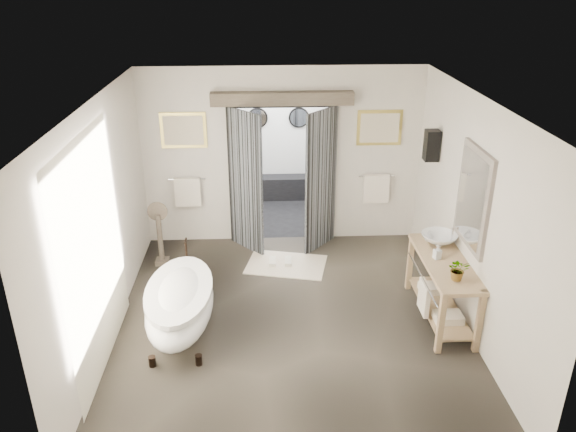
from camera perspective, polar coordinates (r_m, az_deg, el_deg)
The scene contains 13 objects.
ground_plane at distance 7.50m, azimuth 0.23°, elevation -10.65°, with size 5.00×5.00×0.00m, color #4F483C.
room_shell at distance 6.50m, azimuth 0.00°, elevation 2.27°, with size 4.52×5.02×2.91m.
shower_room at distance 10.70m, azimuth -0.89°, elevation 5.70°, with size 2.22×2.01×2.51m.
back_wall_dressing at distance 8.90m, azimuth -0.54°, elevation 6.34°, with size 3.82×0.72×2.52m.
clawfoot_tub at distance 7.18m, azimuth -10.91°, elevation -8.68°, with size 0.82×1.83×0.89m.
vanity at distance 7.57m, azimuth 15.25°, elevation -6.71°, with size 0.57×1.60×0.85m.
pedestal_mirror at distance 8.86m, azimuth -12.87°, elevation -2.16°, with size 0.31×0.20×1.04m.
rug at distance 8.80m, azimuth -0.18°, elevation -4.95°, with size 1.20×0.80×0.01m, color beige.
slippers at distance 8.82m, azimuth -0.79°, elevation -4.62°, with size 0.36×0.27×0.05m.
basin at distance 7.76m, azimuth 15.10°, elevation -2.31°, with size 0.48×0.48×0.17m, color white.
plant at distance 6.96m, azimuth 16.92°, elevation -5.22°, with size 0.25×0.21×0.27m, color gray.
soap_bottle_a at distance 7.40m, azimuth 14.95°, elevation -3.56°, with size 0.08×0.09×0.19m, color gray.
soap_bottle_b at distance 7.84m, azimuth 14.15°, elevation -1.95°, with size 0.13×0.13×0.16m, color gray.
Camera 1 is at (-0.33, -6.16, 4.26)m, focal length 35.00 mm.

